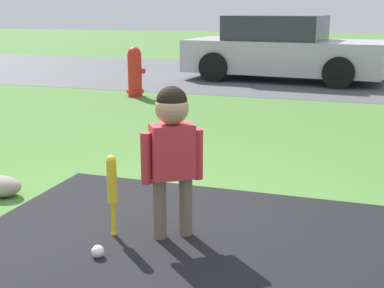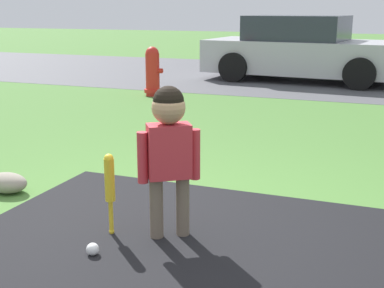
{
  "view_description": "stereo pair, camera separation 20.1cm",
  "coord_description": "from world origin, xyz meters",
  "px_view_note": "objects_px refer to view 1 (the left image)",
  "views": [
    {
      "loc": [
        1.16,
        -3.1,
        1.47
      ],
      "look_at": [
        0.01,
        0.37,
        0.54
      ],
      "focal_mm": 50.0,
      "sensor_mm": 36.0,
      "label": 1
    },
    {
      "loc": [
        1.35,
        -3.03,
        1.47
      ],
      "look_at": [
        0.01,
        0.37,
        0.54
      ],
      "focal_mm": 50.0,
      "sensor_mm": 36.0,
      "label": 2
    }
  ],
  "objects_px": {
    "child": "(172,141)",
    "fire_hydrant": "(135,72)",
    "baseball_bat": "(112,184)",
    "sports_ball": "(98,252)",
    "parked_car": "(283,50)"
  },
  "relations": [
    {
      "from": "baseball_bat",
      "to": "fire_hydrant",
      "type": "height_order",
      "value": "fire_hydrant"
    },
    {
      "from": "child",
      "to": "fire_hydrant",
      "type": "height_order",
      "value": "child"
    },
    {
      "from": "sports_ball",
      "to": "parked_car",
      "type": "relative_size",
      "value": 0.02
    },
    {
      "from": "baseball_bat",
      "to": "fire_hydrant",
      "type": "distance_m",
      "value": 5.8
    },
    {
      "from": "sports_ball",
      "to": "fire_hydrant",
      "type": "relative_size",
      "value": 0.09
    },
    {
      "from": "child",
      "to": "baseball_bat",
      "type": "height_order",
      "value": "child"
    },
    {
      "from": "fire_hydrant",
      "to": "parked_car",
      "type": "bearing_deg",
      "value": 55.6
    },
    {
      "from": "sports_ball",
      "to": "baseball_bat",
      "type": "bearing_deg",
      "value": 99.2
    },
    {
      "from": "baseball_bat",
      "to": "parked_car",
      "type": "height_order",
      "value": "parked_car"
    },
    {
      "from": "baseball_bat",
      "to": "parked_car",
      "type": "relative_size",
      "value": 0.13
    },
    {
      "from": "fire_hydrant",
      "to": "baseball_bat",
      "type": "bearing_deg",
      "value": -67.2
    },
    {
      "from": "baseball_bat",
      "to": "fire_hydrant",
      "type": "bearing_deg",
      "value": 112.8
    },
    {
      "from": "child",
      "to": "parked_car",
      "type": "relative_size",
      "value": 0.24
    },
    {
      "from": "baseball_bat",
      "to": "parked_car",
      "type": "distance_m",
      "value": 8.31
    },
    {
      "from": "parked_car",
      "to": "fire_hydrant",
      "type": "bearing_deg",
      "value": -119.47
    }
  ]
}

